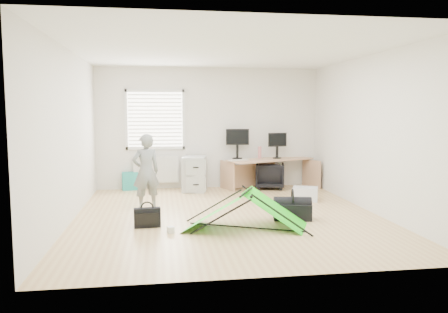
{
  "coord_description": "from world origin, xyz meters",
  "views": [
    {
      "loc": [
        -1.08,
        -7.06,
        1.74
      ],
      "look_at": [
        0.0,
        0.4,
        0.95
      ],
      "focal_mm": 35.0,
      "sensor_mm": 36.0,
      "label": 1
    }
  ],
  "objects": [
    {
      "name": "monitor_right",
      "position": [
        1.51,
        2.46,
        0.88
      ],
      "size": [
        0.45,
        0.19,
        0.42
      ],
      "primitive_type": "cube",
      "rotation": [
        0.0,
        0.0,
        0.23
      ],
      "color": "black",
      "rests_on": "desk"
    },
    {
      "name": "filing_cabinet",
      "position": [
        -0.36,
        2.34,
        0.38
      ],
      "size": [
        0.6,
        0.73,
        0.76
      ],
      "primitive_type": "cube",
      "rotation": [
        0.0,
        0.0,
        -0.19
      ],
      "color": "#ACB0B1",
      "rests_on": "ground"
    },
    {
      "name": "laptop_bag",
      "position": [
        -1.3,
        -0.56,
        0.15
      ],
      "size": [
        0.4,
        0.15,
        0.29
      ],
      "primitive_type": "cube",
      "rotation": [
        0.0,
        0.0,
        0.09
      ],
      "color": "black",
      "rests_on": "ground"
    },
    {
      "name": "back_wall",
      "position": [
        0.0,
        2.75,
        1.35
      ],
      "size": [
        5.0,
        0.02,
        2.7
      ],
      "primitive_type": "cube",
      "color": "silver",
      "rests_on": "ground"
    },
    {
      "name": "keyboard",
      "position": [
        0.57,
        2.15,
        0.68
      ],
      "size": [
        0.46,
        0.3,
        0.02
      ],
      "primitive_type": "cube",
      "rotation": [
        0.0,
        0.0,
        0.37
      ],
      "color": "beige",
      "rests_on": "desk"
    },
    {
      "name": "duffel_bag",
      "position": [
        0.99,
        -0.41,
        0.13
      ],
      "size": [
        0.64,
        0.41,
        0.26
      ],
      "primitive_type": "cube",
      "rotation": [
        0.0,
        0.0,
        -0.2
      ],
      "color": "black",
      "rests_on": "ground"
    },
    {
      "name": "kite",
      "position": [
        0.15,
        -0.83,
        0.27
      ],
      "size": [
        1.93,
        1.43,
        0.55
      ],
      "primitive_type": null,
      "rotation": [
        0.0,
        0.0,
        -0.42
      ],
      "color": "#1DD514",
      "rests_on": "ground"
    },
    {
      "name": "window",
      "position": [
        -1.2,
        2.71,
        1.55
      ],
      "size": [
        1.2,
        0.06,
        1.2
      ],
      "primitive_type": "cube",
      "color": "silver",
      "rests_on": "back_wall"
    },
    {
      "name": "person",
      "position": [
        -1.35,
        0.7,
        0.67
      ],
      "size": [
        0.56,
        0.46,
        1.34
      ],
      "primitive_type": "imported",
      "rotation": [
        0.0,
        0.0,
        3.46
      ],
      "color": "slate",
      "rests_on": "ground"
    },
    {
      "name": "tote_bag",
      "position": [
        -1.77,
        2.63,
        0.2
      ],
      "size": [
        0.36,
        0.2,
        0.4
      ],
      "primitive_type": "cube",
      "rotation": [
        0.0,
        0.0,
        0.17
      ],
      "color": "teal",
      "rests_on": "ground"
    },
    {
      "name": "radiator",
      "position": [
        -1.2,
        2.67,
        0.45
      ],
      "size": [
        1.0,
        0.12,
        0.6
      ],
      "primitive_type": "cube",
      "color": "silver",
      "rests_on": "back_wall"
    },
    {
      "name": "thermos",
      "position": [
        1.12,
        2.51,
        0.81
      ],
      "size": [
        0.09,
        0.09,
        0.27
      ],
      "primitive_type": "cylinder",
      "rotation": [
        0.0,
        0.0,
        0.14
      ],
      "color": "#C66F71",
      "rests_on": "desk"
    },
    {
      "name": "office_chair",
      "position": [
        1.33,
        2.38,
        0.29
      ],
      "size": [
        0.76,
        0.77,
        0.58
      ],
      "primitive_type": "imported",
      "rotation": [
        0.0,
        0.0,
        2.88
      ],
      "color": "black",
      "rests_on": "ground"
    },
    {
      "name": "ground",
      "position": [
        0.0,
        0.0,
        0.0
      ],
      "size": [
        5.5,
        5.5,
        0.0
      ],
      "primitive_type": "plane",
      "color": "tan",
      "rests_on": "ground"
    },
    {
      "name": "white_box",
      "position": [
        -0.96,
        -0.91,
        0.04
      ],
      "size": [
        0.11,
        0.11,
        0.09
      ],
      "primitive_type": "cube",
      "rotation": [
        0.0,
        0.0,
        0.3
      ],
      "color": "silver",
      "rests_on": "ground"
    },
    {
      "name": "monitor_left",
      "position": [
        0.61,
        2.51,
        0.92
      ],
      "size": [
        0.52,
        0.17,
        0.49
      ],
      "primitive_type": "cube",
      "rotation": [
        0.0,
        0.0,
        -0.12
      ],
      "color": "black",
      "rests_on": "desk"
    },
    {
      "name": "desk",
      "position": [
        1.33,
        2.39,
        0.34
      ],
      "size": [
        2.06,
        1.3,
        0.67
      ],
      "primitive_type": "cube",
      "rotation": [
        0.0,
        0.0,
        0.37
      ],
      "color": "tan",
      "rests_on": "ground"
    },
    {
      "name": "storage_crate",
      "position": [
        1.68,
        0.99,
        0.13
      ],
      "size": [
        0.56,
        0.48,
        0.26
      ],
      "primitive_type": "cube",
      "rotation": [
        0.0,
        0.0,
        -0.37
      ],
      "color": "silver",
      "rests_on": "ground"
    }
  ]
}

